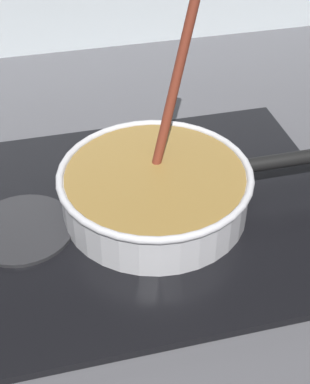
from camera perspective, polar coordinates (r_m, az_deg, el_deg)
name	(u,v)px	position (r m, az deg, el deg)	size (l,w,h in m)	color
ground	(182,313)	(0.75, 2.75, -12.20)	(2.40, 1.60, 0.04)	#4C4C51
hob_plate	(155,212)	(0.85, 0.00, -2.05)	(0.56, 0.48, 0.01)	black
burner_ring	(155,207)	(0.84, 0.00, -1.54)	(0.18, 0.18, 0.01)	#592D0C
spare_burner	(23,229)	(0.83, -13.32, -3.67)	(0.15, 0.15, 0.01)	#262628
cooking_pan	(156,189)	(0.82, 0.14, 0.34)	(0.45, 0.28, 0.33)	silver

